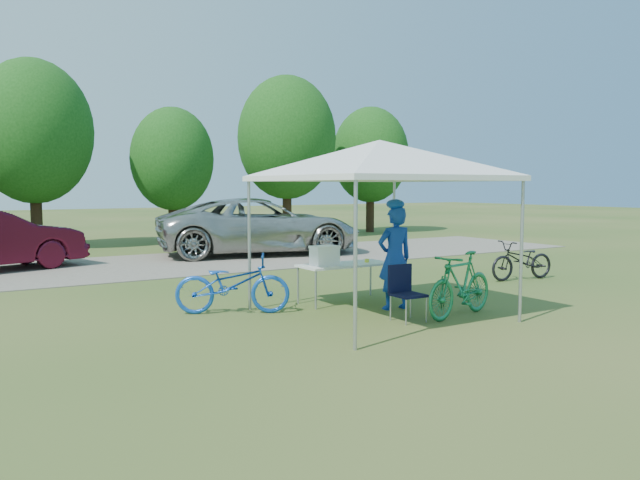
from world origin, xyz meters
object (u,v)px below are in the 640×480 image
(folding_chair, at_px, (404,288))
(bike_blue, at_px, (233,284))
(bike_green, at_px, (461,285))
(folding_table, at_px, (345,266))
(cyclist, at_px, (395,258))
(minivan, at_px, (259,226))
(cooler, at_px, (325,255))
(bike_dark, at_px, (523,260))

(folding_chair, distance_m, bike_blue, 2.71)
(bike_blue, bearing_deg, bike_green, -98.49)
(folding_table, xyz_separation_m, cyclist, (0.33, -0.97, 0.22))
(folding_chair, relative_size, minivan, 0.14)
(cyclist, relative_size, bike_blue, 0.94)
(cooler, bearing_deg, folding_table, 0.00)
(folding_table, height_order, bike_dark, bike_dark)
(cooler, height_order, bike_blue, cooler)
(cooler, xyz_separation_m, bike_blue, (-1.65, 0.12, -0.37))
(folding_table, bearing_deg, cyclist, -71.15)
(bike_green, bearing_deg, cyclist, -167.89)
(folding_chair, distance_m, bike_green, 0.93)
(folding_chair, bearing_deg, folding_table, 89.45)
(bike_dark, bearing_deg, minivan, -153.98)
(cooler, xyz_separation_m, bike_dark, (5.12, 0.09, -0.42))
(folding_table, height_order, minivan, minivan)
(cyclist, height_order, bike_green, cyclist)
(folding_table, height_order, folding_chair, folding_chair)
(bike_green, bearing_deg, bike_dark, 104.78)
(folding_chair, bearing_deg, cooler, 103.33)
(cyclist, distance_m, minivan, 8.72)
(cooler, bearing_deg, cyclist, -52.20)
(folding_chair, bearing_deg, cyclist, 63.35)
(bike_green, xyz_separation_m, minivan, (1.29, 9.56, 0.34))
(bike_dark, bearing_deg, bike_blue, -83.39)
(bike_green, bearing_deg, minivan, 158.99)
(cooler, bearing_deg, bike_blue, 175.79)
(bike_blue, distance_m, bike_green, 3.57)
(cyclist, bearing_deg, bike_dark, -158.35)
(folding_table, distance_m, cyclist, 1.04)
(folding_chair, height_order, bike_green, bike_green)
(bike_dark, height_order, minivan, minivan)
(cooler, xyz_separation_m, minivan, (2.52, 7.57, 0.00))
(cooler, xyz_separation_m, bike_green, (1.23, -1.98, -0.34))
(cooler, relative_size, bike_blue, 0.25)
(folding_table, height_order, cyclist, cyclist)
(bike_green, bearing_deg, folding_chair, -120.08)
(bike_green, relative_size, bike_dark, 1.03)
(folding_table, xyz_separation_m, bike_blue, (-2.07, 0.12, -0.16))
(minivan, bearing_deg, cyclist, -178.03)
(cooler, distance_m, cyclist, 1.22)
(cooler, bearing_deg, bike_dark, 1.04)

